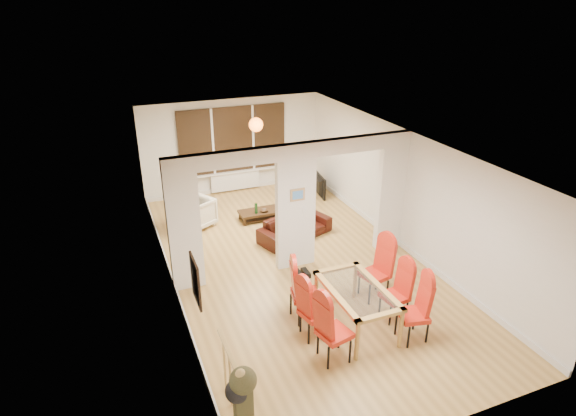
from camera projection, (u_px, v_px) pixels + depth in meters
floor at (295, 264)px, 10.01m from camera, size 5.00×9.00×0.01m
room_walls at (296, 207)px, 9.48m from camera, size 5.00×9.00×2.60m
divider_wall at (296, 207)px, 9.48m from camera, size 5.00×0.18×2.60m
bay_window_blinds at (233, 139)px, 13.16m from camera, size 3.00×0.08×1.80m
radiator at (235, 181)px, 13.62m from camera, size 1.40×0.08×0.50m
pendant_light at (256, 125)px, 12.03m from camera, size 0.36×0.36×0.36m
stair_newel at (231, 377)px, 6.31m from camera, size 0.40×1.20×1.10m
wall_poster at (195, 281)px, 6.48m from camera, size 0.04×0.52×0.67m
pillar_photo at (298, 195)px, 9.27m from camera, size 0.30×0.03×0.25m
dining_table at (356, 308)px, 8.00m from camera, size 0.88×1.57×0.73m
dining_chair_la at (335, 329)px, 7.20m from camera, size 0.53×0.53×1.11m
dining_chair_lb at (314, 309)px, 7.72m from camera, size 0.50×0.50×1.04m
dining_chair_lc at (305, 290)px, 8.13m from camera, size 0.54×0.54×1.12m
dining_chair_ra at (414, 311)px, 7.63m from camera, size 0.52×0.52×1.08m
dining_chair_rb at (395, 293)px, 8.15m from camera, size 0.46×0.46×1.02m
dining_chair_rc at (374, 271)px, 8.69m from camera, size 0.55×0.55×1.14m
sofa at (295, 227)px, 11.01m from camera, size 1.88×1.21×0.51m
armchair at (195, 213)px, 11.49m from camera, size 1.06×1.07×0.72m
person at (183, 196)px, 11.11m from camera, size 0.72×0.57×1.73m
television at (316, 184)px, 13.37m from camera, size 1.05×0.29×0.60m
coffee_table at (260, 215)px, 11.96m from camera, size 1.11×0.73×0.23m
bottle at (256, 208)px, 11.71m from camera, size 0.07×0.07×0.28m
bowl at (264, 211)px, 11.85m from camera, size 0.20×0.20×0.05m
shoes at (302, 274)px, 9.56m from camera, size 0.26×0.28×0.11m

